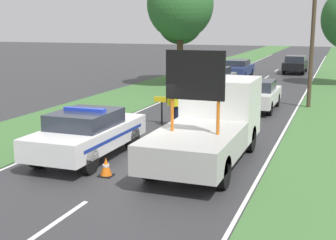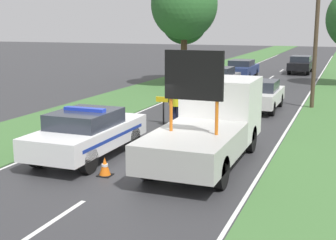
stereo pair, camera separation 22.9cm
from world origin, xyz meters
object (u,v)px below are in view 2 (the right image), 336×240
(work_truck, at_px, (211,122))
(roadside_tree_mid_left, at_px, (184,20))
(road_barrier, at_px, (193,103))
(traffic_cone_near_police, at_px, (195,117))
(pedestrian_civilian, at_px, (211,107))
(roadside_tree_near_left, at_px, (184,5))
(utility_pole, at_px, (317,14))
(police_officer, at_px, (176,102))
(queued_car_suv_grey, at_px, (220,79))
(traffic_cone_centre_front, at_px, (105,167))
(police_car, at_px, (88,133))
(queued_car_sedan_black, at_px, (301,64))
(queued_car_van_white, at_px, (259,95))
(queued_car_hatch_blue, at_px, (242,69))

(work_truck, bearing_deg, roadside_tree_mid_left, -65.84)
(road_barrier, relative_size, traffic_cone_near_police, 5.79)
(pedestrian_civilian, height_order, roadside_tree_near_left, roadside_tree_near_left)
(road_barrier, xyz_separation_m, utility_pole, (4.16, 6.20, 3.62))
(road_barrier, xyz_separation_m, police_officer, (-0.56, -0.47, 0.11))
(roadside_tree_mid_left, bearing_deg, queued_car_suv_grey, -48.97)
(roadside_tree_near_left, bearing_deg, traffic_cone_centre_front, -77.40)
(police_officer, height_order, roadside_tree_near_left, roadside_tree_near_left)
(police_officer, bearing_deg, utility_pole, -154.29)
(police_car, height_order, traffic_cone_near_police, police_car)
(police_car, distance_m, road_barrier, 5.71)
(police_officer, distance_m, queued_car_sedan_black, 24.01)
(roadside_tree_near_left, bearing_deg, police_officer, -72.12)
(roadside_tree_mid_left, bearing_deg, queued_car_van_white, -53.50)
(pedestrian_civilian, bearing_deg, queued_car_hatch_blue, 73.09)
(queued_car_suv_grey, bearing_deg, roadside_tree_mid_left, -48.97)
(queued_car_suv_grey, distance_m, queued_car_hatch_blue, 7.03)
(queued_car_van_white, height_order, queued_car_hatch_blue, queued_car_hatch_blue)
(police_car, xyz_separation_m, roadside_tree_near_left, (-2.72, 16.86, 4.51))
(queued_car_suv_grey, bearing_deg, utility_pole, 145.85)
(traffic_cone_centre_front, relative_size, queued_car_sedan_black, 0.11)
(police_car, xyz_separation_m, traffic_cone_centre_front, (1.37, -1.42, -0.54))
(traffic_cone_near_police, relative_size, utility_pole, 0.06)
(police_officer, height_order, roadside_tree_mid_left, roadside_tree_mid_left)
(road_barrier, xyz_separation_m, traffic_cone_near_police, (-0.07, 0.49, -0.68))
(police_car, height_order, queued_car_suv_grey, police_car)
(traffic_cone_near_police, distance_m, queued_car_van_white, 4.65)
(work_truck, height_order, queued_car_van_white, work_truck)
(traffic_cone_near_police, bearing_deg, roadside_tree_mid_left, 110.96)
(traffic_cone_centre_front, relative_size, roadside_tree_near_left, 0.07)
(work_truck, bearing_deg, queued_car_sedan_black, -87.31)
(road_barrier, height_order, police_officer, police_officer)
(pedestrian_civilian, distance_m, roadside_tree_mid_left, 16.87)
(pedestrian_civilian, distance_m, roadside_tree_near_left, 13.91)
(queued_car_sedan_black, bearing_deg, traffic_cone_centre_front, 85.79)
(roadside_tree_near_left, height_order, utility_pole, utility_pole)
(police_car, xyz_separation_m, pedestrian_civilian, (2.61, 4.76, 0.19))
(work_truck, distance_m, queued_car_hatch_blue, 21.70)
(police_officer, height_order, queued_car_sedan_black, police_officer)
(queued_car_sedan_black, bearing_deg, police_officer, 84.06)
(police_officer, height_order, queued_car_suv_grey, police_officer)
(pedestrian_civilian, xyz_separation_m, roadside_tree_near_left, (-5.33, 12.10, 4.32))
(roadside_tree_mid_left, bearing_deg, police_officer, -71.93)
(road_barrier, bearing_deg, traffic_cone_near_police, 104.10)
(police_officer, xyz_separation_m, queued_car_van_white, (2.37, 5.19, -0.31))
(queued_car_sedan_black, bearing_deg, queued_car_van_white, 89.66)
(queued_car_hatch_blue, xyz_separation_m, queued_car_sedan_black, (3.70, 6.26, 0.00))
(pedestrian_civilian, relative_size, queued_car_sedan_black, 0.36)
(police_car, height_order, queued_car_sedan_black, police_car)
(work_truck, xyz_separation_m, queued_car_van_white, (-0.13, 8.95, -0.41))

